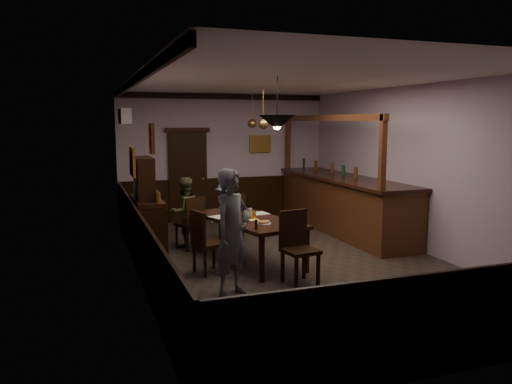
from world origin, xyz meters
name	(u,v)px	position (x,y,z in m)	size (l,w,h in m)	color
room	(290,173)	(0.00, 0.00, 1.50)	(5.01, 8.01, 3.01)	#2D2621
dining_table	(249,222)	(-0.65, 0.22, 0.69)	(1.49, 2.37, 0.75)	black
chair_far_left	(192,221)	(-1.38, 1.35, 0.54)	(0.56, 0.56, 0.98)	black
chair_far_right	(233,216)	(-0.52, 1.56, 0.52)	(0.48, 0.48, 0.95)	black
chair_near	(297,244)	(-0.33, -1.05, 0.58)	(0.52, 0.52, 1.06)	black
chair_side	(205,239)	(-1.51, -0.20, 0.54)	(0.53, 0.53, 1.00)	black
person_standing	(232,233)	(-1.38, -1.24, 0.86)	(0.63, 0.41, 1.73)	#585864
person_seated_left	(185,212)	(-1.46, 1.62, 0.66)	(0.64, 0.50, 1.31)	#494E2F
person_seated_right	(226,211)	(-0.58, 1.83, 0.58)	(0.76, 0.43, 1.17)	slate
newspaper_left	(223,216)	(-1.03, 0.47, 0.75)	(0.42, 0.30, 0.01)	silver
newspaper_right	(256,214)	(-0.42, 0.52, 0.75)	(0.42, 0.30, 0.01)	silver
napkin	(254,220)	(-0.63, 0.02, 0.75)	(0.15, 0.15, 0.00)	#FFE75D
saucer	(284,221)	(-0.20, -0.24, 0.76)	(0.15, 0.15, 0.01)	white
coffee_cup	(282,218)	(-0.22, -0.19, 0.80)	(0.08, 0.08, 0.07)	white
pastry_plate	(264,224)	(-0.59, -0.34, 0.76)	(0.22, 0.22, 0.01)	white
pastry_ring_a	(262,222)	(-0.63, -0.36, 0.79)	(0.13, 0.13, 0.04)	#C68C47
pastry_ring_b	(266,222)	(-0.56, -0.34, 0.79)	(0.13, 0.13, 0.04)	#C68C47
soda_can	(254,215)	(-0.59, 0.12, 0.81)	(0.07, 0.07, 0.12)	orange
beer_glass	(233,213)	(-0.91, 0.24, 0.85)	(0.06, 0.06, 0.20)	#BF721E
water_glass	(250,213)	(-0.60, 0.29, 0.82)	(0.06, 0.06, 0.15)	silver
pepper_mill	(256,224)	(-0.82, -0.64, 0.82)	(0.04, 0.04, 0.14)	black
sideboard	(147,217)	(-2.21, 1.09, 0.70)	(0.47, 1.32, 1.74)	black
bar_counter	(343,203)	(1.99, 1.76, 0.63)	(1.03, 4.42, 2.48)	#462412
door_back	(188,177)	(-0.90, 3.95, 1.05)	(0.90, 0.06, 2.10)	black
ac_unit	(125,116)	(-2.38, 2.90, 2.45)	(0.20, 0.85, 0.30)	white
picture_left_small	(151,138)	(-2.46, -1.60, 2.15)	(0.04, 0.28, 0.36)	olive
picture_left_large	(132,161)	(-2.46, 0.80, 1.70)	(0.04, 0.62, 0.48)	olive
picture_back	(260,144)	(0.90, 3.96, 1.80)	(0.55, 0.04, 0.42)	olive
pendant_iron	(277,122)	(-0.46, -0.56, 2.33)	(0.56, 0.56, 0.78)	black
pendant_brass_mid	(263,124)	(0.10, 1.57, 2.30)	(0.20, 0.20, 0.81)	#BF8C3F
pendant_brass_far	(252,124)	(0.30, 2.81, 2.30)	(0.20, 0.20, 0.81)	#BF8C3F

